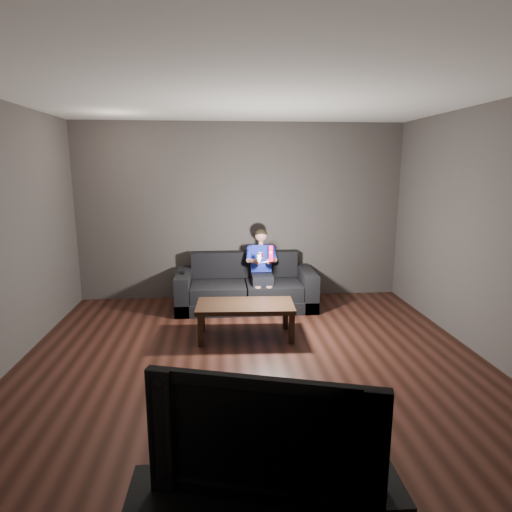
{
  "coord_description": "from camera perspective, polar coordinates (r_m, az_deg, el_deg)",
  "views": [
    {
      "loc": [
        -0.33,
        -4.1,
        2.04
      ],
      "look_at": [
        0.15,
        1.55,
        0.85
      ],
      "focal_mm": 30.0,
      "sensor_mm": 36.0,
      "label": 1
    }
  ],
  "objects": [
    {
      "name": "wii_console",
      "position": [
        2.45,
        15.35,
        -24.72
      ],
      "size": [
        0.09,
        0.18,
        0.22
      ],
      "primitive_type": "cube",
      "rotation": [
        0.0,
        0.0,
        0.26
      ],
      "color": "silver",
      "rests_on": "media_console"
    },
    {
      "name": "sofa",
      "position": [
        6.32,
        -1.37,
        -4.57
      ],
      "size": [
        2.01,
        0.87,
        0.78
      ],
      "color": "black",
      "rests_on": "floor"
    },
    {
      "name": "right_wall",
      "position": [
        5.03,
        29.48,
        2.43
      ],
      "size": [
        0.04,
        5.0,
        2.7
      ],
      "primitive_type": "cube",
      "color": "#413C38",
      "rests_on": "ground"
    },
    {
      "name": "wii_remote_black",
      "position": [
        6.18,
        -9.73,
        -2.16
      ],
      "size": [
        0.04,
        0.15,
        0.03
      ],
      "color": "black",
      "rests_on": "sofa"
    },
    {
      "name": "floor",
      "position": [
        4.59,
        -0.24,
        -14.52
      ],
      "size": [
        5.0,
        5.0,
        0.0
      ],
      "primitive_type": "plane",
      "color": "black",
      "rests_on": "ground"
    },
    {
      "name": "front_wall",
      "position": [
        1.77,
        6.32,
        -11.08
      ],
      "size": [
        5.0,
        0.04,
        2.7
      ],
      "primitive_type": "cube",
      "color": "#413C38",
      "rests_on": "ground"
    },
    {
      "name": "child",
      "position": [
        6.19,
        0.75,
        -0.88
      ],
      "size": [
        0.44,
        0.54,
        1.09
      ],
      "color": "black",
      "rests_on": "sofa"
    },
    {
      "name": "wii_remote_red",
      "position": [
        5.74,
        1.99,
        0.33
      ],
      "size": [
        0.05,
        0.08,
        0.22
      ],
      "color": "#E00031",
      "rests_on": "child"
    },
    {
      "name": "coffee_table",
      "position": [
        5.19,
        -1.45,
        -6.97
      ],
      "size": [
        1.19,
        0.63,
        0.42
      ],
      "color": "black",
      "rests_on": "floor"
    },
    {
      "name": "nunchuk_white",
      "position": [
        5.74,
        0.42,
        -0.17
      ],
      "size": [
        0.08,
        0.1,
        0.15
      ],
      "color": "silver",
      "rests_on": "child"
    },
    {
      "name": "back_wall",
      "position": [
        6.64,
        -1.99,
        5.88
      ],
      "size": [
        5.0,
        0.04,
        2.7
      ],
      "primitive_type": "cube",
      "color": "#413C38",
      "rests_on": "ground"
    },
    {
      "name": "tv",
      "position": [
        2.22,
        1.51,
        -21.96
      ],
      "size": [
        1.1,
        0.45,
        0.64
      ],
      "primitive_type": "imported",
      "rotation": [
        0.0,
        0.0,
        -0.28
      ],
      "color": "black",
      "rests_on": "media_console"
    },
    {
      "name": "ceiling",
      "position": [
        4.17,
        -0.28,
        20.97
      ],
      "size": [
        5.0,
        5.0,
        0.02
      ],
      "primitive_type": "cube",
      "color": "beige",
      "rests_on": "back_wall"
    }
  ]
}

